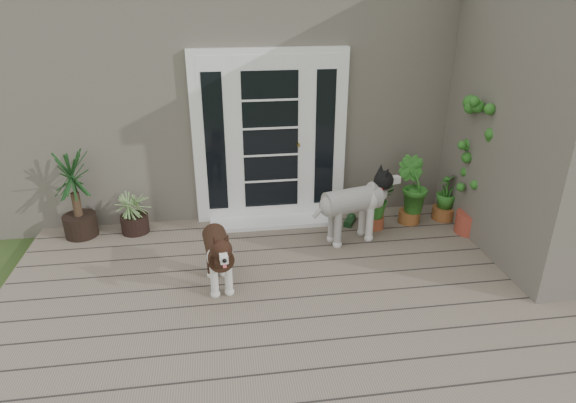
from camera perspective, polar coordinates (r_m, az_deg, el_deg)
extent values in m
cube|color=#6B5B4C|center=(4.70, 3.66, -13.81)|extent=(6.20, 4.60, 0.12)
cube|color=#665E54|center=(8.04, -2.31, 14.02)|extent=(7.40, 4.00, 3.10)
cube|color=#665E54|center=(6.17, 29.46, 7.92)|extent=(1.60, 2.40, 3.10)
cube|color=white|center=(6.11, -2.08, 7.41)|extent=(1.90, 0.14, 2.15)
cube|color=white|center=(6.31, -1.74, -2.29)|extent=(1.60, 0.40, 0.05)
imported|color=#1E5919|center=(6.17, 10.13, -0.54)|extent=(0.61, 0.61, 0.59)
imported|color=#265718|center=(6.39, 14.11, 0.28)|extent=(0.61, 0.61, 0.65)
imported|color=#2E631C|center=(6.66, 17.82, -0.02)|extent=(0.43, 0.43, 0.48)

